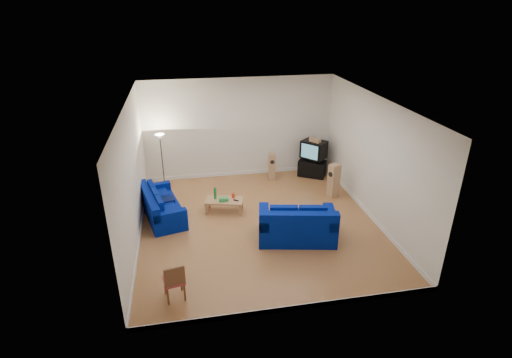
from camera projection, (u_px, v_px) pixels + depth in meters
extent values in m
cube|color=brown|center=(259.00, 224.00, 10.40)|extent=(6.00, 6.50, 0.01)
cube|color=white|center=(259.00, 102.00, 9.08)|extent=(6.00, 6.50, 0.01)
cube|color=white|center=(239.00, 128.00, 12.65)|extent=(6.00, 0.01, 3.20)
cube|color=white|center=(296.00, 239.00, 6.83)|extent=(6.00, 0.01, 3.20)
cube|color=white|center=(132.00, 176.00, 9.24)|extent=(0.01, 6.50, 3.20)
cube|color=white|center=(373.00, 159.00, 10.25)|extent=(0.01, 6.50, 3.20)
cube|color=white|center=(240.00, 173.00, 13.28)|extent=(6.00, 0.02, 0.12)
cube|color=white|center=(292.00, 308.00, 7.48)|extent=(6.00, 0.02, 0.12)
cube|color=white|center=(140.00, 233.00, 9.87)|extent=(0.02, 6.50, 0.12)
cube|color=white|center=(366.00, 211.00, 10.89)|extent=(0.02, 6.50, 0.12)
cube|color=#051158|center=(163.00, 210.00, 10.67)|extent=(1.29, 2.10, 0.37)
cube|color=#051158|center=(149.00, 200.00, 10.39)|extent=(0.66, 1.95, 0.38)
cube|color=#051158|center=(155.00, 187.00, 11.28)|extent=(0.87, 0.39, 0.21)
cube|color=#051158|center=(170.00, 216.00, 9.82)|extent=(0.87, 0.39, 0.21)
cube|color=#060F3A|center=(167.00, 200.00, 10.61)|extent=(0.43, 0.43, 0.11)
cube|color=#051158|center=(297.00, 230.00, 9.69)|extent=(2.00, 1.37, 0.45)
cube|color=#051158|center=(299.00, 222.00, 9.14)|extent=(1.85, 0.59, 0.46)
cube|color=#051158|center=(264.00, 217.00, 9.55)|extent=(0.43, 1.05, 0.26)
cube|color=#051158|center=(331.00, 217.00, 9.54)|extent=(0.43, 1.05, 0.26)
cube|color=#060F3A|center=(297.00, 215.00, 9.70)|extent=(0.51, 0.51, 0.13)
cube|color=tan|center=(224.00, 201.00, 10.85)|extent=(1.11, 0.75, 0.05)
cube|color=tan|center=(207.00, 209.00, 10.77)|extent=(0.07, 0.07, 0.32)
cube|color=tan|center=(209.00, 202.00, 11.14)|extent=(0.07, 0.07, 0.32)
cube|color=tan|center=(240.00, 211.00, 10.71)|extent=(0.07, 0.07, 0.32)
cube|color=tan|center=(242.00, 204.00, 11.08)|extent=(0.07, 0.07, 0.32)
cylinder|color=#197233|center=(215.00, 193.00, 10.83)|extent=(0.10, 0.10, 0.32)
cube|color=green|center=(224.00, 199.00, 10.74)|extent=(0.25, 0.15, 0.10)
cylinder|color=red|center=(233.00, 196.00, 10.92)|extent=(0.10, 0.10, 0.13)
cube|color=black|center=(236.00, 200.00, 10.78)|extent=(0.14, 0.12, 0.02)
cube|color=black|center=(312.00, 168.00, 13.10)|extent=(0.99, 0.85, 0.53)
cube|color=black|center=(313.00, 159.00, 13.02)|extent=(0.53, 0.54, 0.10)
cube|color=black|center=(314.00, 149.00, 12.88)|extent=(0.90, 0.91, 0.57)
cube|color=#3A6F7F|center=(309.00, 152.00, 12.68)|extent=(0.41, 0.45, 0.46)
cube|color=tan|center=(315.00, 140.00, 12.64)|extent=(0.34, 0.38, 0.13)
cube|color=tan|center=(272.00, 166.00, 12.80)|extent=(0.23, 0.28, 0.88)
cylinder|color=black|center=(272.00, 162.00, 12.59)|extent=(0.13, 0.04, 0.13)
cube|color=tan|center=(334.00, 181.00, 11.63)|extent=(0.37, 0.34, 1.02)
cylinder|color=black|center=(330.00, 174.00, 11.45)|extent=(0.08, 0.15, 0.15)
cylinder|color=black|center=(165.00, 187.00, 12.40)|extent=(0.22, 0.22, 0.03)
cylinder|color=black|center=(162.00, 163.00, 12.06)|extent=(0.03, 0.03, 1.61)
cone|color=white|center=(160.00, 136.00, 11.72)|extent=(0.29, 0.29, 0.13)
cube|color=brown|center=(168.00, 296.00, 7.57)|extent=(0.04, 0.04, 0.39)
cube|color=brown|center=(165.00, 286.00, 7.84)|extent=(0.04, 0.04, 0.39)
cube|color=brown|center=(185.00, 292.00, 7.68)|extent=(0.04, 0.04, 0.39)
cube|color=brown|center=(181.00, 282.00, 7.95)|extent=(0.04, 0.04, 0.39)
cube|color=#9F343C|center=(174.00, 280.00, 7.67)|extent=(0.46, 0.46, 0.05)
cube|color=brown|center=(175.00, 277.00, 7.43)|extent=(0.39, 0.11, 0.39)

